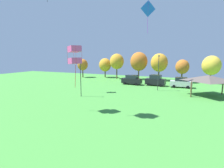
# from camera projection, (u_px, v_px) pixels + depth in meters

# --- Properties ---
(kite_flying_0) EXTENTS (1.83, 1.81, 5.14)m
(kite_flying_0) POSITION_uv_depth(u_px,v_px,m) (75.00, 55.00, 21.14)
(kite_flying_0) COLOR #E54C93
(kite_flying_6) EXTENTS (2.16, 1.56, 5.30)m
(kite_flying_6) POSITION_uv_depth(u_px,v_px,m) (148.00, 10.00, 28.74)
(kite_flying_6) COLOR blue
(parked_car_leftmost) EXTENTS (4.89, 2.27, 2.33)m
(parked_car_leftmost) POSITION_uv_depth(u_px,v_px,m) (132.00, 80.00, 42.21)
(parked_car_leftmost) COLOR black
(parked_car_leftmost) RESTS_ON ground
(parked_car_second_from_left) EXTENTS (4.63, 2.38, 2.55)m
(parked_car_second_from_left) POSITION_uv_depth(u_px,v_px,m) (155.00, 80.00, 40.54)
(parked_car_second_from_left) COLOR black
(parked_car_second_from_left) RESTS_ON ground
(parked_car_third_from_left) EXTENTS (4.61, 2.26, 2.27)m
(parked_car_third_from_left) POSITION_uv_depth(u_px,v_px,m) (181.00, 83.00, 38.11)
(parked_car_third_from_left) COLOR silver
(parked_car_third_from_left) RESTS_ON ground
(park_pavilion) EXTENTS (6.67, 5.94, 3.60)m
(park_pavilion) POSITION_uv_depth(u_px,v_px,m) (208.00, 78.00, 30.04)
(park_pavilion) COLOR brown
(park_pavilion) RESTS_ON ground
(light_post_0) EXTENTS (0.36, 0.20, 6.37)m
(light_post_0) POSITION_uv_depth(u_px,v_px,m) (81.00, 76.00, 29.40)
(light_post_0) COLOR #2D2D33
(light_post_0) RESTS_ON ground
(light_post_1) EXTENTS (0.36, 0.20, 7.00)m
(light_post_1) POSITION_uv_depth(u_px,v_px,m) (158.00, 71.00, 34.51)
(light_post_1) COLOR #2D2D33
(light_post_1) RESTS_ON ground
(treeline_tree_0) EXTENTS (3.34, 3.34, 5.92)m
(treeline_tree_0) POSITION_uv_depth(u_px,v_px,m) (83.00, 65.00, 55.96)
(treeline_tree_0) COLOR brown
(treeline_tree_0) RESTS_ON ground
(treeline_tree_1) EXTENTS (3.85, 3.85, 6.14)m
(treeline_tree_1) POSITION_uv_depth(u_px,v_px,m) (105.00, 65.00, 55.84)
(treeline_tree_1) COLOR brown
(treeline_tree_1) RESTS_ON ground
(treeline_tree_2) EXTENTS (4.22, 4.22, 7.54)m
(treeline_tree_2) POSITION_uv_depth(u_px,v_px,m) (117.00, 62.00, 52.38)
(treeline_tree_2) COLOR brown
(treeline_tree_2) RESTS_ON ground
(treeline_tree_3) EXTENTS (4.97, 4.97, 7.99)m
(treeline_tree_3) POSITION_uv_depth(u_px,v_px,m) (139.00, 62.00, 50.96)
(treeline_tree_3) COLOR brown
(treeline_tree_3) RESTS_ON ground
(treeline_tree_4) EXTENTS (4.64, 4.64, 7.57)m
(treeline_tree_4) POSITION_uv_depth(u_px,v_px,m) (159.00, 63.00, 48.55)
(treeline_tree_4) COLOR brown
(treeline_tree_4) RESTS_ON ground
(treeline_tree_5) EXTENTS (3.39, 3.39, 5.98)m
(treeline_tree_5) POSITION_uv_depth(u_px,v_px,m) (182.00, 67.00, 44.93)
(treeline_tree_5) COLOR brown
(treeline_tree_5) RESTS_ON ground
(treeline_tree_6) EXTENTS (4.45, 4.45, 6.96)m
(treeline_tree_6) POSITION_uv_depth(u_px,v_px,m) (211.00, 65.00, 43.87)
(treeline_tree_6) COLOR brown
(treeline_tree_6) RESTS_ON ground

